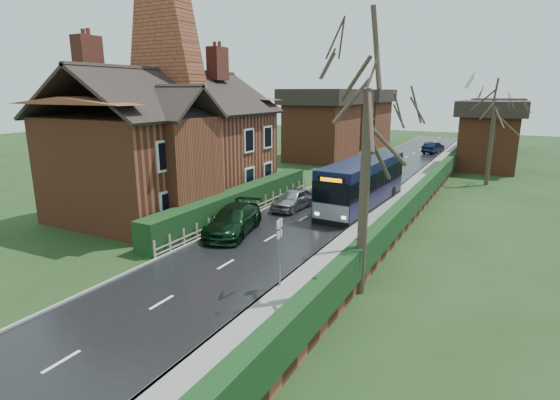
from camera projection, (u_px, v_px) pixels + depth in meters
The scene contains 18 objects.
ground at pixel (250, 250), 20.78m from camera, with size 140.00×140.00×0.00m, color #25451D.
road at pixel (328, 204), 29.35m from camera, with size 6.00×100.00×0.02m, color black.
pavement at pixel (391, 211), 27.40m from camera, with size 2.50×100.00×0.14m, color slate.
kerb_right at pixel (373, 208), 27.95m from camera, with size 0.12×100.00×0.14m, color gray.
kerb_left at pixel (288, 198), 30.73m from camera, with size 0.12×100.00×0.10m, color gray.
front_hedge at pixel (239, 202), 26.65m from camera, with size 1.20×16.00×1.60m, color black.
picket_fence at pixel (249, 209), 26.39m from camera, with size 0.10×16.00×0.90m, color gray, non-canonical shape.
right_wall_hedge at pixel (418, 199), 26.47m from camera, with size 0.60×50.00×1.80m.
brick_house at pixel (172, 140), 27.79m from camera, with size 9.30×14.60×10.30m.
bus at pixel (362, 184), 28.27m from camera, with size 2.78×10.27×3.09m.
car_silver at pixel (294, 199), 27.97m from camera, with size 1.57×3.90×1.33m, color #A6A7AA.
car_green at pixel (233, 220), 23.13m from camera, with size 2.03×4.99×1.45m, color black.
car_distant at pixel (433, 147), 53.51m from camera, with size 1.42×4.06×1.34m, color black.
bus_stop_sign at pixel (280, 243), 16.31m from camera, with size 0.10×0.43×2.81m.
telegraph_pole at pixel (367, 182), 19.93m from camera, with size 0.23×0.86×6.64m.
tree_right_near at pixel (370, 74), 14.57m from camera, with size 4.92×4.92×10.63m.
tree_right_far at pixel (496, 102), 33.74m from camera, with size 4.56×4.56×8.82m.
tree_house_side at pixel (184, 83), 32.84m from camera, with size 4.71×4.71×10.70m.
Camera 1 is at (10.45, -16.62, 7.37)m, focal length 28.00 mm.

